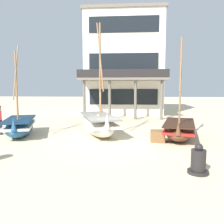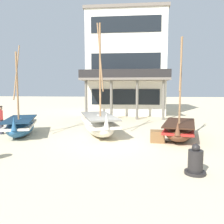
# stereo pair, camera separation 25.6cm
# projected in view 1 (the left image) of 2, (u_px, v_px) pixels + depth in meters

# --- Properties ---
(ground_plane) EXTENTS (120.00, 120.00, 0.00)m
(ground_plane) POSITION_uv_depth(u_px,v_px,m) (111.00, 141.00, 11.93)
(ground_plane) COLOR beige
(fishing_boat_near_left) EXTENTS (2.35, 4.11, 5.44)m
(fishing_boat_near_left) POSITION_uv_depth(u_px,v_px,m) (179.00, 129.00, 12.36)
(fishing_boat_near_left) COLOR brown
(fishing_boat_near_left) RESTS_ON ground
(fishing_boat_centre_large) EXTENTS (2.97, 4.82, 6.43)m
(fishing_boat_centre_large) POSITION_uv_depth(u_px,v_px,m) (98.00, 124.00, 13.36)
(fishing_boat_centre_large) COLOR silver
(fishing_boat_centre_large) RESTS_ON ground
(fishing_boat_far_right) EXTENTS (2.52, 4.00, 5.21)m
(fishing_boat_far_right) POSITION_uv_depth(u_px,v_px,m) (20.00, 126.00, 13.08)
(fishing_boat_far_right) COLOR #23517A
(fishing_boat_far_right) RESTS_ON ground
(fisherman_by_hull) EXTENTS (0.38, 0.42, 1.68)m
(fisherman_by_hull) POSITION_uv_depth(u_px,v_px,m) (0.00, 121.00, 13.41)
(fisherman_by_hull) COLOR #33333D
(fisherman_by_hull) RESTS_ON ground
(capstan_winch) EXTENTS (0.66, 0.66, 0.99)m
(capstan_winch) POSITION_uv_depth(u_px,v_px,m) (198.00, 162.00, 7.32)
(capstan_winch) COLOR black
(capstan_winch) RESTS_ON ground
(cargo_crate) EXTENTS (0.74, 0.74, 0.58)m
(cargo_crate) POSITION_uv_depth(u_px,v_px,m) (158.00, 136.00, 11.67)
(cargo_crate) COLOR brown
(cargo_crate) RESTS_ON ground
(harbor_building_main) EXTENTS (8.20, 9.84, 10.56)m
(harbor_building_main) POSITION_uv_depth(u_px,v_px,m) (124.00, 65.00, 25.32)
(harbor_building_main) COLOR silver
(harbor_building_main) RESTS_ON ground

